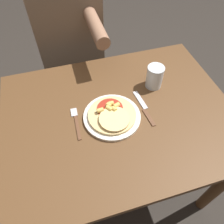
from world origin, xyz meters
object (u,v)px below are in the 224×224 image
(fork, at_px, (76,121))
(drinking_glass, at_px, (155,77))
(person_diner, at_px, (70,38))
(pizza, at_px, (112,115))
(knife, at_px, (144,108))
(plate, at_px, (112,117))
(dining_table, at_px, (119,127))

(fork, xyz_separation_m, drinking_glass, (0.42, 0.11, 0.06))
(fork, height_order, person_diner, person_diner)
(pizza, xyz_separation_m, knife, (0.16, 0.01, -0.02))
(knife, height_order, person_diner, person_diner)
(plate, xyz_separation_m, person_diner, (-0.07, 0.68, -0.01))
(drinking_glass, bearing_deg, person_diner, 121.55)
(plate, relative_size, fork, 1.47)
(plate, height_order, pizza, pizza)
(knife, relative_size, drinking_glass, 1.91)
(drinking_glass, bearing_deg, plate, -151.86)
(fork, relative_size, drinking_glass, 1.51)
(pizza, xyz_separation_m, person_diner, (-0.07, 0.68, -0.03))
(dining_table, bearing_deg, knife, -3.61)
(dining_table, relative_size, plate, 4.12)
(dining_table, xyz_separation_m, drinking_glass, (0.22, 0.12, 0.17))
(plate, height_order, fork, plate)
(fork, bearing_deg, drinking_glass, 15.25)
(drinking_glass, bearing_deg, knife, -126.87)
(plate, distance_m, fork, 0.16)
(person_diner, bearing_deg, plate, -83.74)
(pizza, height_order, person_diner, person_diner)
(plate, distance_m, pizza, 0.02)
(pizza, relative_size, fork, 1.23)
(plate, bearing_deg, pizza, -91.53)
(plate, distance_m, person_diner, 0.69)
(fork, distance_m, knife, 0.32)
(fork, xyz_separation_m, person_diner, (0.09, 0.66, -0.00))
(fork, bearing_deg, knife, -3.14)
(fork, height_order, drinking_glass, drinking_glass)
(dining_table, relative_size, pizza, 4.92)
(pizza, distance_m, person_diner, 0.69)
(knife, bearing_deg, person_diner, 109.17)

